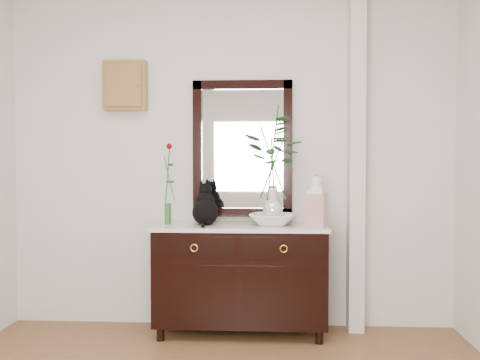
# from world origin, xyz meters

# --- Properties ---
(wall_back) EXTENTS (3.60, 0.04, 2.70)m
(wall_back) POSITION_xyz_m (0.00, 1.98, 1.35)
(wall_back) COLOR silver
(wall_back) RESTS_ON ground
(pilaster) EXTENTS (0.12, 0.20, 2.70)m
(pilaster) POSITION_xyz_m (1.00, 1.90, 1.35)
(pilaster) COLOR silver
(pilaster) RESTS_ON ground
(sideboard) EXTENTS (1.33, 0.52, 0.82)m
(sideboard) POSITION_xyz_m (0.10, 1.73, 0.47)
(sideboard) COLOR black
(sideboard) RESTS_ON ground
(wall_mirror) EXTENTS (0.80, 0.06, 1.10)m
(wall_mirror) POSITION_xyz_m (0.10, 1.97, 1.44)
(wall_mirror) COLOR black
(wall_mirror) RESTS_ON wall_back
(key_cabinet) EXTENTS (0.35, 0.10, 0.40)m
(key_cabinet) POSITION_xyz_m (-0.85, 1.94, 1.95)
(key_cabinet) COLOR brown
(key_cabinet) RESTS_ON wall_back
(cat) EXTENTS (0.26, 0.31, 0.33)m
(cat) POSITION_xyz_m (-0.17, 1.73, 1.01)
(cat) COLOR black
(cat) RESTS_ON sideboard
(lotus_bowl) EXTENTS (0.40, 0.40, 0.09)m
(lotus_bowl) POSITION_xyz_m (0.35, 1.73, 0.89)
(lotus_bowl) COLOR white
(lotus_bowl) RESTS_ON sideboard
(vase_branches) EXTENTS (0.49, 0.49, 0.91)m
(vase_branches) POSITION_xyz_m (0.35, 1.73, 1.33)
(vase_branches) COLOR silver
(vase_branches) RESTS_ON lotus_bowl
(bud_vase_rose) EXTENTS (0.08, 0.08, 0.64)m
(bud_vase_rose) POSITION_xyz_m (-0.47, 1.74, 1.17)
(bud_vase_rose) COLOR #2C692A
(bud_vase_rose) RESTS_ON sideboard
(ginger_jar) EXTENTS (0.18, 0.18, 0.39)m
(ginger_jar) POSITION_xyz_m (0.67, 1.66, 1.05)
(ginger_jar) COLOR white
(ginger_jar) RESTS_ON sideboard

